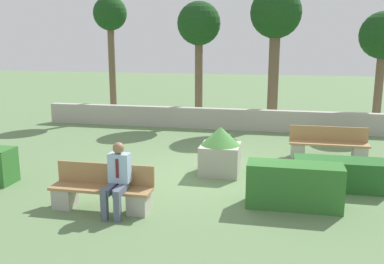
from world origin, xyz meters
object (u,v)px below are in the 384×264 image
object	(u,v)px
tree_leftmost	(110,20)
tree_center_left	(199,27)
planter_corner_left	(220,150)
person_seated_man	(117,176)
bench_front	(102,193)
tree_center_right	(276,18)
bench_left_side	(328,146)
tree_rightmost	(383,38)

from	to	relation	value
tree_leftmost	tree_center_left	xyz separation A→B (m)	(3.51, -0.10, -0.30)
planter_corner_left	tree_leftmost	world-z (taller)	tree_leftmost
person_seated_man	planter_corner_left	world-z (taller)	person_seated_man
planter_corner_left	tree_leftmost	bearing A→B (deg)	129.41
bench_front	tree_center_left	world-z (taller)	tree_center_left
planter_corner_left	tree_center_right	bearing A→B (deg)	80.33
bench_left_side	tree_center_right	world-z (taller)	tree_center_right
person_seated_man	bench_left_side	bearing A→B (deg)	48.45
person_seated_man	planter_corner_left	distance (m)	3.13
planter_corner_left	tree_rightmost	xyz separation A→B (m)	(4.70, 6.36, 2.60)
tree_rightmost	bench_front	bearing A→B (deg)	-126.20
bench_front	person_seated_man	bearing A→B (deg)	-20.50
bench_left_side	tree_leftmost	size ratio (longest dim) A/B	0.43
bench_front	tree_rightmost	size ratio (longest dim) A/B	0.47
planter_corner_left	tree_center_left	distance (m)	7.16
bench_left_side	tree_leftmost	xyz separation A→B (m)	(-7.88, 4.45, 3.55)
planter_corner_left	tree_leftmost	distance (m)	8.88
tree_rightmost	tree_center_left	bearing A→B (deg)	-179.16
tree_leftmost	tree_center_left	bearing A→B (deg)	-1.66
bench_left_side	planter_corner_left	distance (m)	3.27
tree_center_right	tree_rightmost	xyz separation A→B (m)	(3.65, 0.19, -0.70)
tree_center_left	tree_rightmost	distance (m)	6.44
tree_leftmost	tree_rightmost	xyz separation A→B (m)	(9.94, -0.01, -0.70)
tree_leftmost	tree_rightmost	world-z (taller)	tree_leftmost
person_seated_man	planter_corner_left	xyz separation A→B (m)	(1.49, 2.75, -0.15)
bench_left_side	tree_rightmost	distance (m)	5.67
bench_front	tree_center_right	xyz separation A→B (m)	(2.91, 8.77, 3.55)
planter_corner_left	tree_center_left	size ratio (longest dim) A/B	0.25
bench_front	tree_center_left	distance (m)	9.45
bench_front	person_seated_man	distance (m)	0.56
tree_center_right	tree_rightmost	distance (m)	3.72
tree_center_right	planter_corner_left	bearing A→B (deg)	-99.67
tree_center_left	tree_center_right	distance (m)	2.79
bench_front	person_seated_man	size ratio (longest dim) A/B	1.47
tree_center_left	tree_rightmost	bearing A→B (deg)	0.84
tree_center_right	tree_rightmost	world-z (taller)	tree_center_right
bench_left_side	tree_center_left	world-z (taller)	tree_center_left
bench_left_side	tree_center_right	xyz separation A→B (m)	(-1.59, 4.25, 3.54)
bench_left_side	person_seated_man	size ratio (longest dim) A/B	1.56
planter_corner_left	person_seated_man	bearing A→B (deg)	-118.42
person_seated_man	tree_rightmost	xyz separation A→B (m)	(6.19, 9.11, 2.45)
planter_corner_left	bench_left_side	bearing A→B (deg)	35.90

